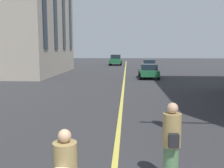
{
  "coord_description": "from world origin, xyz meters",
  "views": [
    {
      "loc": [
        -2.35,
        -0.29,
        2.86
      ],
      "look_at": [
        8.89,
        0.38,
        1.33
      ],
      "focal_mm": 41.32,
      "sensor_mm": 36.0,
      "label": 1
    }
  ],
  "objects": [
    {
      "name": "pedestrian_near",
      "position": [
        2.89,
        -1.23,
        0.89
      ],
      "size": [
        0.5,
        0.38,
        1.77
      ],
      "color": "#4C724C",
      "rests_on": "ground_plane"
    },
    {
      "name": "lane_centre_line",
      "position": [
        20.0,
        0.0,
        0.0
      ],
      "size": [
        80.0,
        0.16,
        0.01
      ],
      "color": "#D8C64C",
      "rests_on": "ground_plane"
    },
    {
      "name": "car_grey_trailing",
      "position": [
        33.89,
        -3.31,
        0.7
      ],
      "size": [
        3.9,
        1.89,
        1.4
      ],
      "color": "slate",
      "rests_on": "ground_plane"
    },
    {
      "name": "car_green_mid",
      "position": [
        23.15,
        -2.39,
        0.7
      ],
      "size": [
        3.9,
        1.89,
        1.4
      ],
      "color": "#1E6038",
      "rests_on": "ground_plane"
    },
    {
      "name": "car_green_oncoming",
      "position": [
        44.12,
        1.81,
        0.97
      ],
      "size": [
        4.7,
        2.14,
        1.88
      ],
      "color": "#1E6038",
      "rests_on": "ground_plane"
    }
  ]
}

